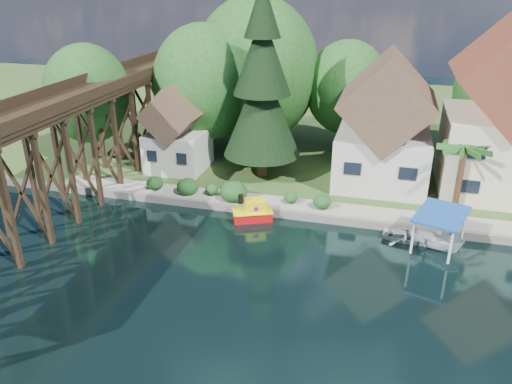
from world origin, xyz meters
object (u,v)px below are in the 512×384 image
at_px(palm_tree, 464,151).
at_px(boat_canopy, 438,234).
at_px(conifer, 262,87).
at_px(house_left, 384,130).
at_px(trestle_bridge, 64,144).
at_px(house_center, 503,121).
at_px(tugboat, 253,212).
at_px(boat_white_a, 409,235).
at_px(shed, 177,134).

relative_size(palm_tree, boat_canopy, 1.10).
relative_size(conifer, boat_canopy, 3.33).
bearing_deg(house_left, boat_canopy, -67.13).
xyz_separation_m(conifer, boat_canopy, (14.43, -8.83, -7.22)).
height_order(trestle_bridge, house_center, house_center).
xyz_separation_m(trestle_bridge, house_left, (23.00, 10.83, -0.21)).
bearing_deg(tugboat, boat_white_a, -1.11).
height_order(palm_tree, boat_canopy, palm_tree).
relative_size(house_center, tugboat, 4.15).
bearing_deg(conifer, tugboat, -80.30).
height_order(house_left, boat_white_a, house_left).
height_order(house_left, palm_tree, house_left).
bearing_deg(boat_canopy, shed, 159.02).
height_order(house_left, house_center, house_center).
height_order(conifer, boat_canopy, conifer).
xyz_separation_m(house_left, boat_white_a, (2.47, -9.15, -4.76)).
bearing_deg(boat_canopy, house_left, 112.87).
bearing_deg(boat_canopy, boat_white_a, 153.76).
height_order(house_center, boat_canopy, house_center).
bearing_deg(house_center, tugboat, -152.18).
bearing_deg(palm_tree, shed, 173.61).
distance_m(trestle_bridge, boat_canopy, 27.56).
relative_size(tugboat, boat_canopy, 0.68).
height_order(palm_tree, tugboat, palm_tree).
relative_size(trestle_bridge, boat_canopy, 8.98).
xyz_separation_m(trestle_bridge, boat_canopy, (27.23, 0.81, -4.18)).
bearing_deg(palm_tree, trestle_bridge, -166.99).
height_order(conifer, boat_white_a, conifer).
distance_m(boat_white_a, boat_canopy, 2.12).
bearing_deg(trestle_bridge, boat_canopy, 1.69).
height_order(house_left, tugboat, house_left).
distance_m(house_left, tugboat, 13.38).
bearing_deg(tugboat, trestle_bridge, -172.36).
bearing_deg(palm_tree, house_left, 144.39).
height_order(house_left, shed, house_left).
distance_m(conifer, boat_white_a, 16.97).
bearing_deg(shed, trestle_bridge, -118.19).
distance_m(house_left, conifer, 10.77).
bearing_deg(tugboat, house_left, 45.18).
xyz_separation_m(trestle_bridge, shed, (5.00, 9.33, -1.52)).
relative_size(house_left, tugboat, 3.29).
relative_size(house_left, boat_canopy, 2.24).
relative_size(house_left, shed, 1.40).
relative_size(shed, boat_canopy, 1.60).
bearing_deg(house_center, conifer, -174.97).
bearing_deg(palm_tree, boat_white_a, -123.91).
xyz_separation_m(shed, palm_tree, (23.82, -2.67, 1.39)).
distance_m(house_left, boat_white_a, 10.61).
distance_m(shed, boat_white_a, 22.12).
distance_m(house_left, shed, 18.11).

